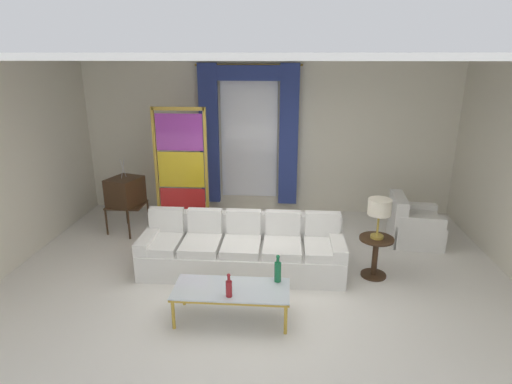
# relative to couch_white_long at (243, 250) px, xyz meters

# --- Properties ---
(ground_plane) EXTENTS (16.00, 16.00, 0.00)m
(ground_plane) POSITION_rel_couch_white_long_xyz_m (0.23, -0.43, -0.31)
(ground_plane) COLOR white
(wall_rear) EXTENTS (8.00, 0.12, 3.00)m
(wall_rear) POSITION_rel_couch_white_long_xyz_m (0.23, 2.63, 1.19)
(wall_rear) COLOR silver
(wall_rear) RESTS_ON ground
(wall_left) EXTENTS (0.12, 7.00, 3.00)m
(wall_left) POSITION_rel_couch_white_long_xyz_m (-3.43, 0.17, 1.19)
(wall_left) COLOR silver
(wall_left) RESTS_ON ground
(ceiling_slab) EXTENTS (8.00, 7.60, 0.04)m
(ceiling_slab) POSITION_rel_couch_white_long_xyz_m (0.23, 0.37, 2.71)
(ceiling_slab) COLOR white
(curtained_window) EXTENTS (2.00, 0.17, 2.70)m
(curtained_window) POSITION_rel_couch_white_long_xyz_m (-0.13, 2.46, 1.43)
(curtained_window) COLOR white
(curtained_window) RESTS_ON ground
(couch_white_long) EXTENTS (2.92, 0.92, 0.86)m
(couch_white_long) POSITION_rel_couch_white_long_xyz_m (0.00, 0.00, 0.00)
(couch_white_long) COLOR white
(couch_white_long) RESTS_ON ground
(coffee_table) EXTENTS (1.37, 0.58, 0.41)m
(coffee_table) POSITION_rel_couch_white_long_xyz_m (-0.00, -1.27, 0.07)
(coffee_table) COLOR silver
(coffee_table) RESTS_ON ground
(bottle_blue_decanter) EXTENTS (0.07, 0.07, 0.29)m
(bottle_blue_decanter) POSITION_rel_couch_white_long_xyz_m (-0.00, -1.44, 0.22)
(bottle_blue_decanter) COLOR maroon
(bottle_blue_decanter) RESTS_ON coffee_table
(bottle_crystal_tall) EXTENTS (0.08, 0.08, 0.35)m
(bottle_crystal_tall) POSITION_rel_couch_white_long_xyz_m (0.54, -1.06, 0.25)
(bottle_crystal_tall) COLOR #196B3D
(bottle_crystal_tall) RESTS_ON coffee_table
(vintage_tv) EXTENTS (0.66, 0.71, 1.35)m
(vintage_tv) POSITION_rel_couch_white_long_xyz_m (-2.21, 1.26, 0.42)
(vintage_tv) COLOR #382314
(vintage_tv) RESTS_ON ground
(armchair_white) EXTENTS (0.89, 0.88, 0.80)m
(armchair_white) POSITION_rel_couch_white_long_xyz_m (2.75, 1.17, -0.02)
(armchair_white) COLOR white
(armchair_white) RESTS_ON ground
(stained_glass_divider) EXTENTS (0.95, 0.05, 2.20)m
(stained_glass_divider) POSITION_rel_couch_white_long_xyz_m (-1.24, 1.50, 0.75)
(stained_glass_divider) COLOR gold
(stained_glass_divider) RESTS_ON ground
(peacock_figurine) EXTENTS (0.44, 0.60, 0.50)m
(peacock_figurine) POSITION_rel_couch_white_long_xyz_m (-0.85, 1.17, -0.09)
(peacock_figurine) COLOR beige
(peacock_figurine) RESTS_ON ground
(round_side_table) EXTENTS (0.48, 0.48, 0.59)m
(round_side_table) POSITION_rel_couch_white_long_xyz_m (1.90, -0.08, 0.05)
(round_side_table) COLOR #382314
(round_side_table) RESTS_ON ground
(table_lamp_brass) EXTENTS (0.32, 0.32, 0.57)m
(table_lamp_brass) POSITION_rel_couch_white_long_xyz_m (1.90, -0.08, 0.72)
(table_lamp_brass) COLOR #B29338
(table_lamp_brass) RESTS_ON round_side_table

